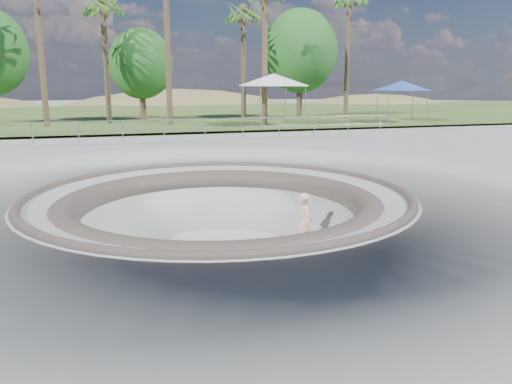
% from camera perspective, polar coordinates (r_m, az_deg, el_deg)
% --- Properties ---
extents(ground, '(180.00, 180.00, 0.00)m').
position_cam_1_polar(ground, '(13.45, -4.20, -0.20)').
color(ground, '#9FA09A').
rests_on(ground, ground).
extents(skate_bowl, '(14.00, 14.00, 4.10)m').
position_cam_1_polar(skate_bowl, '(13.96, -4.08, -7.55)').
color(skate_bowl, '#9FA09A').
rests_on(skate_bowl, ground).
extents(grass_strip, '(180.00, 36.00, 0.12)m').
position_cam_1_polar(grass_strip, '(46.98, -13.63, 8.66)').
color(grass_strip, '#3C5522').
rests_on(grass_strip, ground).
extents(distant_hills, '(103.20, 45.00, 28.60)m').
position_cam_1_polar(distant_hills, '(70.99, -11.50, 3.99)').
color(distant_hills, brown).
rests_on(distant_hills, ground).
extents(safety_railing, '(25.00, 0.06, 1.03)m').
position_cam_1_polar(safety_railing, '(25.07, -10.42, 7.02)').
color(safety_railing, gray).
rests_on(safety_railing, ground).
extents(skateboard, '(0.80, 0.42, 0.08)m').
position_cam_1_polar(skateboard, '(14.38, 5.53, -7.00)').
color(skateboard, olive).
rests_on(skateboard, ground).
extents(skater, '(0.49, 0.68, 1.75)m').
position_cam_1_polar(skater, '(14.12, 5.60, -3.58)').
color(skater, '#DCB88E').
rests_on(skater, skateboard).
extents(canopy_white, '(6.43, 6.43, 3.26)m').
position_cam_1_polar(canopy_white, '(32.59, 2.04, 12.68)').
color(canopy_white, gray).
rests_on(canopy_white, ground).
extents(canopy_blue, '(5.43, 5.43, 2.83)m').
position_cam_1_polar(canopy_blue, '(36.75, 16.34, 11.56)').
color(canopy_blue, gray).
rests_on(canopy_blue, ground).
extents(palm_b, '(2.60, 2.60, 8.92)m').
position_cam_1_polar(palm_b, '(36.22, -17.13, 19.55)').
color(palm_b, brown).
rests_on(palm_b, ground).
extents(palm_d, '(2.60, 2.60, 8.89)m').
position_cam_1_polar(palm_d, '(38.61, -1.48, 19.53)').
color(palm_d, brown).
rests_on(palm_d, ground).
extents(palm_f, '(2.60, 2.60, 10.23)m').
position_cam_1_polar(palm_f, '(40.68, 10.65, 20.74)').
color(palm_f, brown).
rests_on(palm_f, ground).
extents(bushy_tree_mid, '(4.62, 4.20, 6.67)m').
position_cam_1_polar(bushy_tree_mid, '(38.14, -13.01, 14.07)').
color(bushy_tree_mid, brown).
rests_on(bushy_tree_mid, ground).
extents(bushy_tree_right, '(5.78, 5.25, 8.33)m').
position_cam_1_polar(bushy_tree_right, '(39.78, 5.08, 15.74)').
color(bushy_tree_right, brown).
rests_on(bushy_tree_right, ground).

